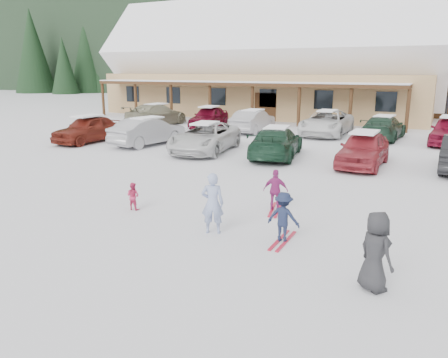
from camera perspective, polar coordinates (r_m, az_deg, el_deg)
The scene contains 21 objects.
ground at distance 11.87m, azimuth -3.47°, elevation -5.59°, with size 160.00×160.00×0.00m, color white.
day_lodge at distance 40.36m, azimuth 5.41°, elevation 14.00°, with size 29.12×12.50×10.38m.
conifer_0 at distance 50.75m, azimuth -12.55°, elevation 15.72°, with size 4.40×4.40×10.20m.
conifer_2 at distance 62.81m, azimuth -8.45°, elevation 16.58°, with size 5.28×5.28×12.24m.
adult_skier at distance 10.84m, azimuth -1.51°, elevation -3.18°, with size 0.57×0.37×1.55m, color #8F9FCC.
toddler_red at distance 13.01m, azimuth -11.79°, elevation -2.20°, with size 0.40×0.31×0.82m, color #CB2D5B.
child_navy at distance 10.44m, azimuth 7.77°, elevation -4.96°, with size 0.79×0.45×1.22m, color #18213D.
skis_child_navy at distance 10.65m, azimuth 7.66°, elevation -7.97°, with size 0.20×1.40×0.03m, color red.
child_magenta at distance 12.69m, azimuth 6.76°, elevation -1.47°, with size 0.71×0.30×1.22m, color #A02A77.
skis_child_magenta at distance 12.86m, azimuth 6.68°, elevation -4.02°, with size 0.20×1.40×0.03m, color red.
bystander_dark at distance 8.55m, azimuth 19.19°, elevation -8.94°, with size 0.75×0.49×1.53m, color #28282B.
parked_car_0 at distance 25.79m, azimuth -17.31°, elevation 6.25°, with size 1.76×4.38×1.49m, color maroon.
parked_car_1 at distance 24.06m, azimuth -9.91°, elevation 6.14°, with size 1.57×4.50×1.48m, color #A0A0A4.
parked_car_2 at distance 21.75m, azimuth -2.49°, elevation 5.45°, with size 2.39×5.17×1.44m, color silver.
parked_car_3 at distance 20.50m, azimuth 6.86°, elevation 4.78°, with size 1.97×4.84×1.41m, color #183926.
parked_car_4 at distance 19.38m, azimuth 17.75°, elevation 3.75°, with size 1.73×4.29×1.46m, color #A42E38.
parked_car_7 at distance 32.46m, azimuth -8.81°, elevation 8.29°, with size 2.20×5.41×1.57m, color gray.
parked_car_8 at distance 30.96m, azimuth -1.98°, elevation 8.09°, with size 1.75×4.35×1.48m, color maroon.
parked_car_9 at distance 28.72m, azimuth 3.79°, elevation 7.56°, with size 1.53×4.39×1.45m, color #A2A1A5.
parked_car_10 at distance 28.10m, azimuth 13.26°, elevation 7.15°, with size 2.54×5.50×1.53m, color white.
parked_car_11 at distance 27.27m, azimuth 20.12°, elevation 6.31°, with size 1.93×4.76×1.38m, color #213F2D.
Camera 1 is at (5.61, -9.66, 4.00)m, focal length 35.00 mm.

